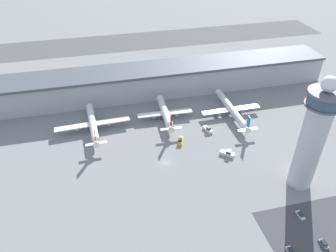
# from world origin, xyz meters

# --- Properties ---
(ground_plane) EXTENTS (1000.00, 1000.00, 0.00)m
(ground_plane) POSITION_xyz_m (0.00, 0.00, 0.00)
(ground_plane) COLOR gray
(terminal_building) EXTENTS (249.30, 25.00, 18.00)m
(terminal_building) POSITION_xyz_m (0.00, 70.00, 9.10)
(terminal_building) COLOR #B2B2B7
(terminal_building) RESTS_ON ground
(runway_strip) EXTENTS (373.96, 44.00, 0.01)m
(runway_strip) POSITION_xyz_m (0.00, 165.80, 0.00)
(runway_strip) COLOR #515154
(runway_strip) RESTS_ON ground
(control_tower) EXTENTS (13.92, 13.92, 53.46)m
(control_tower) POSITION_xyz_m (55.78, -27.34, 26.28)
(control_tower) COLOR #BCBCC1
(control_tower) RESTS_ON ground
(airplane_gate_alpha) EXTENTS (41.17, 38.99, 12.72)m
(airplane_gate_alpha) POSITION_xyz_m (-32.43, 35.71, 4.46)
(airplane_gate_alpha) COLOR white
(airplane_gate_alpha) RESTS_ON ground
(airplane_gate_bravo) EXTENTS (32.11, 34.87, 13.14)m
(airplane_gate_bravo) POSITION_xyz_m (8.88, 37.51, 4.23)
(airplane_gate_bravo) COLOR white
(airplane_gate_bravo) RESTS_ON ground
(airplane_gate_charlie) EXTENTS (35.74, 44.19, 12.48)m
(airplane_gate_charlie) POSITION_xyz_m (47.69, 32.01, 4.15)
(airplane_gate_charlie) COLOR silver
(airplane_gate_charlie) RESTS_ON ground
(service_truck_catering) EXTENTS (4.53, 7.26, 2.83)m
(service_truck_catering) POSITION_xyz_m (11.63, 14.16, 0.98)
(service_truck_catering) COLOR black
(service_truck_catering) RESTS_ON ground
(service_truck_fuel) EXTENTS (7.12, 6.72, 3.07)m
(service_truck_fuel) POSITION_xyz_m (31.68, -1.52, 1.07)
(service_truck_fuel) COLOR black
(service_truck_fuel) RESTS_ON ground
(service_truck_baggage) EXTENTS (4.06, 7.01, 2.90)m
(service_truck_baggage) POSITION_xyz_m (29.10, 20.40, 1.01)
(service_truck_baggage) COLOR black
(service_truck_baggage) RESTS_ON ground
(car_grey_coupe) EXTENTS (1.99, 4.64, 1.40)m
(car_grey_coupe) POSITION_xyz_m (46.08, -44.48, 0.54)
(car_grey_coupe) COLOR black
(car_grey_coupe) RESTS_ON ground
(car_blue_compact) EXTENTS (1.85, 4.43, 1.59)m
(car_blue_compact) POSITION_xyz_m (46.91, -58.65, 0.62)
(car_blue_compact) COLOR black
(car_blue_compact) RESTS_ON ground
(car_yellow_taxi) EXTENTS (2.01, 4.36, 1.49)m
(car_yellow_taxi) POSITION_xyz_m (33.27, -58.52, 0.58)
(car_yellow_taxi) COLOR black
(car_yellow_taxi) RESTS_ON ground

